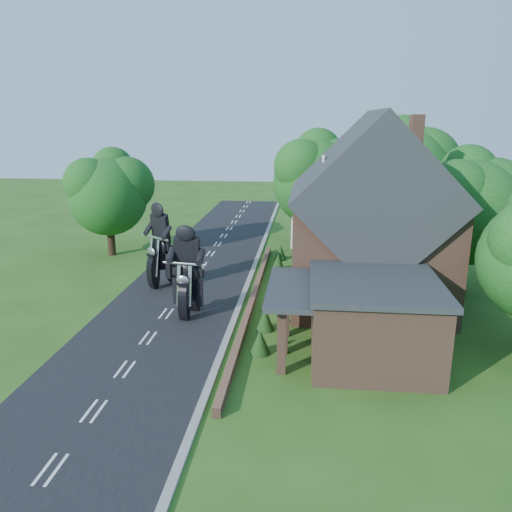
# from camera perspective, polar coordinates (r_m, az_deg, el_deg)

# --- Properties ---
(ground) EXTENTS (120.00, 120.00, 0.00)m
(ground) POSITION_cam_1_polar(r_m,az_deg,el_deg) (23.86, -12.23, -9.17)
(ground) COLOR #285016
(ground) RESTS_ON ground
(road) EXTENTS (7.00, 80.00, 0.02)m
(road) POSITION_cam_1_polar(r_m,az_deg,el_deg) (23.85, -12.23, -9.15)
(road) COLOR black
(road) RESTS_ON ground
(kerb) EXTENTS (0.30, 80.00, 0.12)m
(kerb) POSITION_cam_1_polar(r_m,az_deg,el_deg) (23.00, -3.44, -9.63)
(kerb) COLOR gray
(kerb) RESTS_ON ground
(garden_wall) EXTENTS (0.30, 22.00, 0.40)m
(garden_wall) POSITION_cam_1_polar(r_m,az_deg,el_deg) (27.43, -0.40, -5.04)
(garden_wall) COLOR brown
(garden_wall) RESTS_ON ground
(house) EXTENTS (9.54, 8.64, 10.24)m
(house) POSITION_cam_1_polar(r_m,az_deg,el_deg) (27.30, 12.88, 3.52)
(house) COLOR brown
(house) RESTS_ON ground
(annex) EXTENTS (7.05, 5.94, 3.44)m
(annex) POSITION_cam_1_polar(r_m,az_deg,el_deg) (21.48, 12.85, -6.92)
(annex) COLOR brown
(annex) RESTS_ON ground
(tree_house_right) EXTENTS (6.51, 6.00, 8.40)m
(tree_house_right) POSITION_cam_1_polar(r_m,az_deg,el_deg) (31.00, 23.85, 5.57)
(tree_house_right) COLOR black
(tree_house_right) RESTS_ON ground
(tree_behind_house) EXTENTS (7.81, 7.20, 10.08)m
(tree_behind_house) POSITION_cam_1_polar(r_m,az_deg,el_deg) (37.51, 16.97, 9.31)
(tree_behind_house) COLOR black
(tree_behind_house) RESTS_ON ground
(tree_behind_left) EXTENTS (6.94, 6.40, 9.16)m
(tree_behind_left) POSITION_cam_1_polar(r_m,az_deg,el_deg) (37.90, 7.56, 9.14)
(tree_behind_left) COLOR black
(tree_behind_left) RESTS_ON ground
(tree_far_road) EXTENTS (6.08, 5.60, 7.84)m
(tree_far_road) POSITION_cam_1_polar(r_m,az_deg,el_deg) (37.71, -16.03, 7.28)
(tree_far_road) COLOR black
(tree_far_road) RESTS_ON ground
(shrub_a) EXTENTS (0.90, 0.90, 1.10)m
(shrub_a) POSITION_cam_1_polar(r_m,az_deg,el_deg) (21.69, 0.48, -9.78)
(shrub_a) COLOR #143410
(shrub_a) RESTS_ON ground
(shrub_b) EXTENTS (0.90, 0.90, 1.10)m
(shrub_b) POSITION_cam_1_polar(r_m,az_deg,el_deg) (23.97, 1.06, -7.25)
(shrub_b) COLOR #143410
(shrub_b) RESTS_ON ground
(shrub_c) EXTENTS (0.90, 0.90, 1.10)m
(shrub_c) POSITION_cam_1_polar(r_m,az_deg,el_deg) (26.29, 1.53, -5.16)
(shrub_c) COLOR #143410
(shrub_c) RESTS_ON ground
(shrub_d) EXTENTS (0.90, 0.90, 1.10)m
(shrub_d) POSITION_cam_1_polar(r_m,az_deg,el_deg) (31.01, 2.27, -1.93)
(shrub_d) COLOR #143410
(shrub_d) RESTS_ON ground
(shrub_e) EXTENTS (0.90, 0.90, 1.10)m
(shrub_e) POSITION_cam_1_polar(r_m,az_deg,el_deg) (33.40, 2.55, -0.66)
(shrub_e) COLOR #143410
(shrub_e) RESTS_ON ground
(shrub_f) EXTENTS (0.90, 0.90, 1.10)m
(shrub_f) POSITION_cam_1_polar(r_m,az_deg,el_deg) (35.80, 2.80, 0.44)
(shrub_f) COLOR #143410
(shrub_f) RESTS_ON ground
(motorcycle_lead) EXTENTS (0.62, 1.58, 1.43)m
(motorcycle_lead) POSITION_cam_1_polar(r_m,az_deg,el_deg) (25.80, -7.63, -5.31)
(motorcycle_lead) COLOR black
(motorcycle_lead) RESTS_ON ground
(motorcycle_follow) EXTENTS (1.29, 1.59, 1.53)m
(motorcycle_follow) POSITION_cam_1_polar(r_m,az_deg,el_deg) (30.55, -10.58, -2.03)
(motorcycle_follow) COLOR black
(motorcycle_follow) RESTS_ON ground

